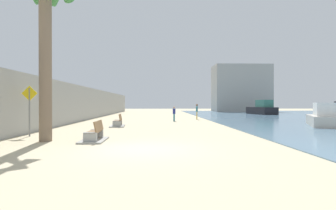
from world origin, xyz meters
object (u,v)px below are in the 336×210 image
at_px(person_walking, 174,113).
at_px(bench_near, 94,136).
at_px(palm_tree, 45,16).
at_px(bench_far, 118,123).
at_px(boat_nearest, 262,109).
at_px(boat_distant, 324,117).
at_px(pedestrian_sign, 29,105).
at_px(person_standing, 197,110).

bearing_deg(person_walking, bench_near, -108.99).
height_order(palm_tree, bench_far, palm_tree).
bearing_deg(boat_nearest, boat_distant, -100.32).
xyz_separation_m(bench_far, pedestrian_sign, (-3.90, -5.93, 1.50)).
distance_m(person_standing, boat_nearest, 18.23).
bearing_deg(bench_near, bench_far, 90.73).
height_order(bench_near, person_walking, person_walking).
xyz_separation_m(palm_tree, bench_near, (2.31, -0.02, -5.73)).
bearing_deg(bench_far, bench_near, -89.27).
bearing_deg(boat_distant, boat_nearest, 79.68).
bearing_deg(bench_far, boat_nearest, 46.73).
xyz_separation_m(bench_far, person_standing, (7.50, 8.42, 0.79)).
bearing_deg(boat_nearest, person_walking, -134.47).
bearing_deg(boat_nearest, pedestrian_sign, -131.35).
relative_size(palm_tree, pedestrian_sign, 2.93).
bearing_deg(person_walking, boat_nearest, 45.53).
bearing_deg(pedestrian_sign, boat_nearest, 48.65).
bearing_deg(bench_near, person_standing, 65.56).
bearing_deg(bench_near, boat_distant, 24.53).
distance_m(boat_nearest, boat_distant, 22.34).
distance_m(palm_tree, bench_near, 6.18).
bearing_deg(boat_distant, bench_near, -155.47).
distance_m(person_walking, pedestrian_sign, 14.58).
distance_m(palm_tree, boat_distant, 20.52).
relative_size(bench_far, person_walking, 1.43).
bearing_deg(bench_near, boat_nearest, 55.55).
relative_size(palm_tree, boat_distant, 1.46).
bearing_deg(boat_nearest, palm_tree, -127.42).
bearing_deg(bench_near, pedestrian_sign, 154.33).
distance_m(bench_near, boat_distant, 17.72).
distance_m(bench_far, person_walking, 7.50).
xyz_separation_m(boat_nearest, boat_distant, (-4.00, -21.98, -0.20)).
height_order(palm_tree, person_standing, palm_tree).
xyz_separation_m(person_walking, pedestrian_sign, (-8.68, -11.68, 0.87)).
relative_size(boat_distant, pedestrian_sign, 2.00).
bearing_deg(person_standing, person_walking, -135.46).
distance_m(palm_tree, person_walking, 16.10).
xyz_separation_m(bench_near, boat_distant, (16.12, 7.36, 0.47)).
bearing_deg(bench_far, person_standing, 48.32).
bearing_deg(pedestrian_sign, person_standing, 51.55).
xyz_separation_m(person_walking, person_standing, (2.72, 2.68, 0.16)).
distance_m(bench_far, pedestrian_sign, 7.26).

